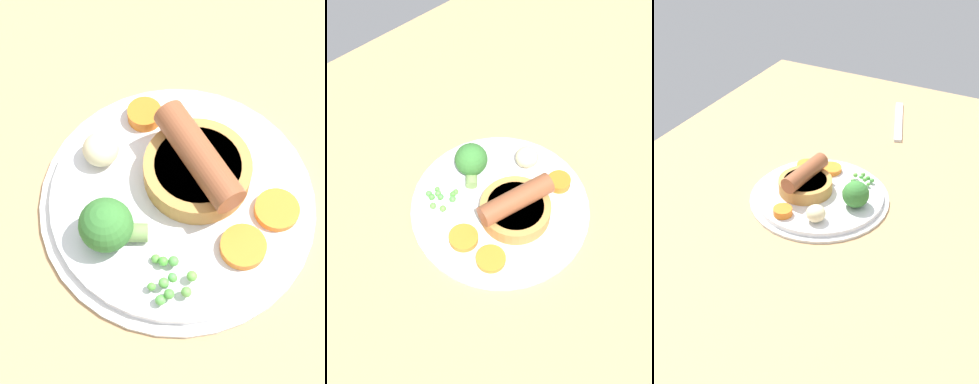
# 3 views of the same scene
# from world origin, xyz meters

# --- Properties ---
(dining_table) EXTENTS (1.10, 0.80, 0.03)m
(dining_table) POSITION_xyz_m (0.00, 0.00, 0.01)
(dining_table) COLOR tan
(dining_table) RESTS_ON ground
(dinner_plate) EXTENTS (0.25, 0.25, 0.01)m
(dinner_plate) POSITION_xyz_m (0.00, 0.01, 0.04)
(dinner_plate) COLOR silver
(dinner_plate) RESTS_ON dining_table
(sausage_pudding) EXTENTS (0.11, 0.10, 0.05)m
(sausage_pudding) POSITION_xyz_m (0.01, -0.02, 0.06)
(sausage_pudding) COLOR #BC8442
(sausage_pudding) RESTS_ON dinner_plate
(pea_pile) EXTENTS (0.05, 0.04, 0.02)m
(pea_pile) POSITION_xyz_m (-0.06, 0.06, 0.05)
(pea_pile) COLOR #55AB48
(pea_pile) RESTS_ON dinner_plate
(broccoli_floret_far) EXTENTS (0.05, 0.06, 0.05)m
(broccoli_floret_far) POSITION_xyz_m (0.00, 0.08, 0.07)
(broccoli_floret_far) COLOR #387A33
(broccoli_floret_far) RESTS_ON dinner_plate
(potato_chunk_2) EXTENTS (0.04, 0.04, 0.03)m
(potato_chunk_2) POSITION_xyz_m (0.07, 0.04, 0.06)
(potato_chunk_2) COLOR beige
(potato_chunk_2) RESTS_ON dinner_plate
(carrot_slice_1) EXTENTS (0.04, 0.04, 0.01)m
(carrot_slice_1) POSITION_xyz_m (0.08, -0.02, 0.05)
(carrot_slice_1) COLOR orange
(carrot_slice_1) RESTS_ON dinner_plate
(carrot_slice_2) EXTENTS (0.05, 0.05, 0.01)m
(carrot_slice_2) POSITION_xyz_m (-0.06, -0.05, 0.05)
(carrot_slice_2) COLOR orange
(carrot_slice_2) RESTS_ON dinner_plate
(carrot_slice_6) EXTENTS (0.05, 0.05, 0.01)m
(carrot_slice_6) POSITION_xyz_m (-0.07, -0.01, 0.05)
(carrot_slice_6) COLOR orange
(carrot_slice_6) RESTS_ON dinner_plate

